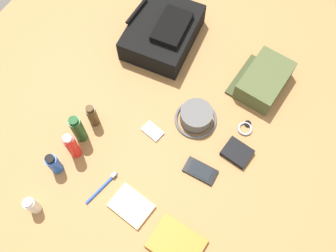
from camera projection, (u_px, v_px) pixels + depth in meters
name	position (u px, v px, depth m)	size (l,w,h in m)	color
ground_plane	(168.00, 131.00, 1.57)	(2.64, 2.02, 0.02)	olive
backpack	(163.00, 32.00, 1.69)	(0.38, 0.32, 0.14)	black
toiletry_pouch	(264.00, 80.00, 1.61)	(0.26, 0.21, 0.09)	#47512D
bucket_hat	(196.00, 117.00, 1.55)	(0.18, 0.18, 0.07)	#585858
toothpaste_tube	(32.00, 205.00, 1.38)	(0.04, 0.04, 0.10)	white
deodorant_spray	(54.00, 164.00, 1.44)	(0.05, 0.05, 0.12)	blue
sunscreen_spray	(72.00, 146.00, 1.45)	(0.04, 0.04, 0.16)	red
shampoo_bottle	(78.00, 129.00, 1.48)	(0.05, 0.05, 0.16)	#19471E
cologne_bottle	(92.00, 116.00, 1.52)	(0.04, 0.04, 0.13)	#473319
paperback_novel	(176.00, 243.00, 1.37)	(0.15, 0.19, 0.02)	orange
cell_phone	(200.00, 171.00, 1.48)	(0.07, 0.13, 0.01)	black
media_player	(153.00, 131.00, 1.55)	(0.07, 0.09, 0.01)	#B7B7BC
wristwatch	(245.00, 128.00, 1.56)	(0.07, 0.06, 0.01)	#99999E
toothbrush	(103.00, 186.00, 1.46)	(0.16, 0.04, 0.02)	blue
wallet	(237.00, 153.00, 1.51)	(0.09, 0.11, 0.02)	black
notepad	(131.00, 206.00, 1.43)	(0.11, 0.15, 0.02)	beige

